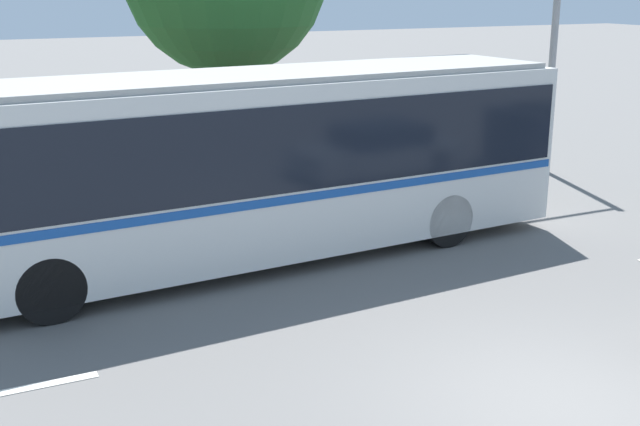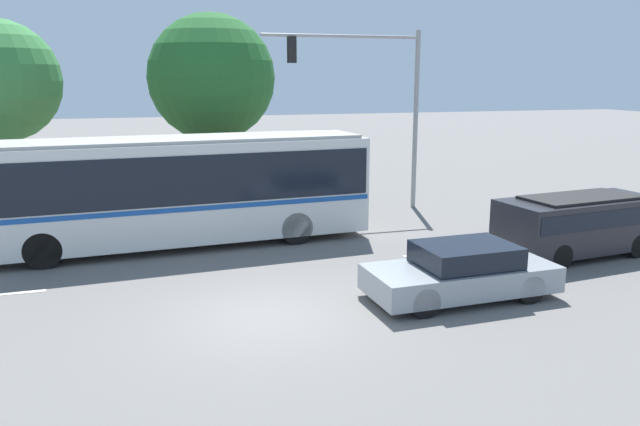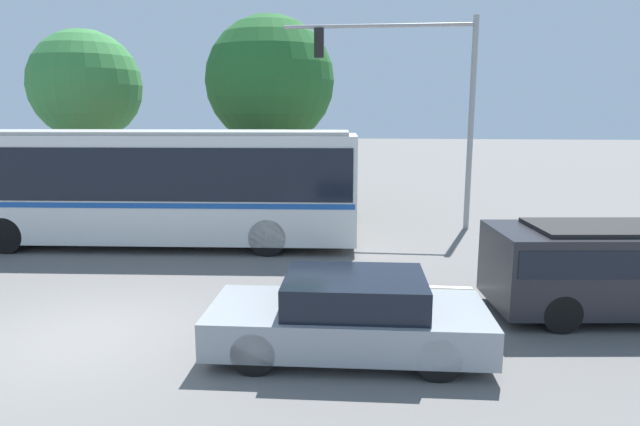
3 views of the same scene
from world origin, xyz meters
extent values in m
plane|color=slate|center=(0.00, 0.00, 0.00)|extent=(140.00, 140.00, 0.00)
cube|color=silver|center=(-1.21, 6.42, 1.71)|extent=(11.44, 3.20, 2.92)
cube|color=black|center=(-1.21, 6.42, 2.18)|extent=(11.22, 3.23, 1.40)
cube|color=#194C9E|center=(-1.21, 6.42, 1.36)|extent=(11.33, 3.23, 0.14)
cube|color=#959592|center=(-1.21, 6.42, 3.22)|extent=(10.98, 2.98, 0.10)
cylinder|color=black|center=(-4.98, 5.08, 0.50)|extent=(1.02, 0.36, 1.00)
cylinder|color=black|center=(-5.12, 7.26, 0.50)|extent=(1.02, 0.36, 1.00)
cylinder|color=black|center=(2.13, 5.54, 0.50)|extent=(1.02, 0.36, 1.00)
cylinder|color=black|center=(1.99, 7.72, 0.50)|extent=(1.02, 0.36, 1.00)
cube|color=gray|center=(4.57, -0.15, 0.48)|extent=(4.43, 2.00, 0.59)
cube|color=black|center=(4.68, -0.15, 1.02)|extent=(2.24, 1.71, 0.50)
cylinder|color=black|center=(3.24, -1.02, 0.33)|extent=(0.67, 0.24, 0.66)
cylinder|color=black|center=(3.19, 0.62, 0.33)|extent=(0.67, 0.24, 0.66)
cylinder|color=black|center=(5.91, -0.93, 0.33)|extent=(0.67, 0.24, 0.66)
cylinder|color=black|center=(5.85, 0.71, 0.33)|extent=(0.67, 0.24, 0.66)
cube|color=#232328|center=(9.53, 2.03, 0.93)|extent=(4.88, 2.42, 1.44)
cube|color=black|center=(9.53, 2.03, 1.24)|extent=(4.70, 2.43, 0.49)
cube|color=black|center=(9.53, 2.03, 1.69)|extent=(3.44, 1.89, 0.08)
cylinder|color=black|center=(8.22, 1.05, 0.34)|extent=(0.71, 0.33, 0.69)
cylinder|color=black|center=(8.04, 2.70, 0.34)|extent=(0.71, 0.33, 0.69)
cylinder|color=gray|center=(7.97, 9.60, 3.36)|extent=(0.18, 0.18, 6.73)
cylinder|color=gray|center=(4.97, 9.60, 6.45)|extent=(6.00, 0.12, 0.12)
cube|color=black|center=(3.09, 9.60, 5.95)|extent=(0.30, 0.22, 0.90)
cylinder|color=red|center=(3.09, 9.72, 6.25)|extent=(0.18, 0.02, 0.18)
cylinder|color=yellow|center=(3.09, 9.72, 5.95)|extent=(0.18, 0.02, 0.18)
cylinder|color=green|center=(3.09, 9.72, 5.65)|extent=(0.18, 0.02, 0.18)
cube|color=#286028|center=(-0.95, 10.71, 0.44)|extent=(10.44, 1.51, 0.88)
cube|color=#B7192D|center=(-0.95, 10.71, 1.12)|extent=(10.24, 1.43, 0.50)
cylinder|color=brown|center=(-7.18, 13.80, 1.61)|extent=(0.26, 0.26, 3.22)
sphere|color=#387F3D|center=(-7.18, 13.80, 4.87)|extent=(4.58, 4.58, 4.58)
cylinder|color=brown|center=(0.72, 13.46, 1.58)|extent=(0.30, 0.30, 3.16)
sphere|color=#236028|center=(0.72, 13.46, 4.99)|extent=(5.10, 5.10, 5.10)
cube|color=silver|center=(5.92, 3.30, 0.01)|extent=(2.40, 0.16, 0.01)
camera|label=1|loc=(-6.11, -6.21, 4.70)|focal=44.83mm
camera|label=2|loc=(-2.49, -12.27, 5.02)|focal=34.75mm
camera|label=3|loc=(4.97, -8.25, 3.80)|focal=30.31mm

